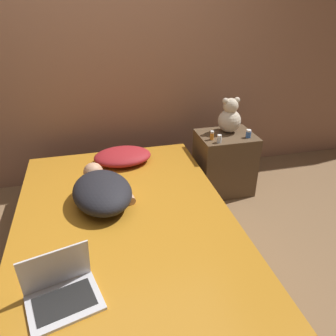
{
  "coord_description": "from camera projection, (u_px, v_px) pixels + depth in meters",
  "views": [
    {
      "loc": [
        -0.13,
        -1.74,
        1.7
      ],
      "look_at": [
        0.36,
        0.26,
        0.58
      ],
      "focal_mm": 35.0,
      "sensor_mm": 36.0,
      "label": 1
    }
  ],
  "objects": [
    {
      "name": "ground_plane",
      "position": [
        128.0,
        263.0,
        2.32
      ],
      "size": [
        12.0,
        12.0,
        0.0
      ],
      "primitive_type": "plane",
      "color": "brown"
    },
    {
      "name": "wall_back",
      "position": [
        98.0,
        43.0,
        2.84
      ],
      "size": [
        8.0,
        0.06,
        2.6
      ],
      "color": "#996B51",
      "rests_on": "ground_plane"
    },
    {
      "name": "bed",
      "position": [
        126.0,
        241.0,
        2.23
      ],
      "size": [
        1.43,
        2.1,
        0.4
      ],
      "color": "brown",
      "rests_on": "ground_plane"
    },
    {
      "name": "nightstand",
      "position": [
        224.0,
        163.0,
        3.06
      ],
      "size": [
        0.5,
        0.41,
        0.57
      ],
      "color": "brown",
      "rests_on": "ground_plane"
    },
    {
      "name": "pillow",
      "position": [
        123.0,
        156.0,
        2.78
      ],
      "size": [
        0.48,
        0.36,
        0.11
      ],
      "color": "maroon",
      "rests_on": "bed"
    },
    {
      "name": "person_lying",
      "position": [
        102.0,
        190.0,
        2.24
      ],
      "size": [
        0.46,
        0.7,
        0.19
      ],
      "rotation": [
        0.0,
        0.0,
        0.14
      ],
      "color": "black",
      "rests_on": "bed"
    },
    {
      "name": "laptop",
      "position": [
        61.0,
        290.0,
        1.54
      ],
      "size": [
        0.39,
        0.33,
        0.26
      ],
      "rotation": [
        0.0,
        0.0,
        0.26
      ],
      "color": "silver",
      "rests_on": "bed"
    },
    {
      "name": "teddy_bear",
      "position": [
        230.0,
        117.0,
        2.92
      ],
      "size": [
        0.21,
        0.21,
        0.32
      ],
      "color": "beige",
      "rests_on": "nightstand"
    },
    {
      "name": "bottle_blue",
      "position": [
        249.0,
        134.0,
        2.85
      ],
      "size": [
        0.04,
        0.04,
        0.07
      ],
      "color": "#3866B2",
      "rests_on": "nightstand"
    },
    {
      "name": "bottle_clear",
      "position": [
        219.0,
        139.0,
        2.75
      ],
      "size": [
        0.04,
        0.04,
        0.07
      ],
      "color": "silver",
      "rests_on": "nightstand"
    },
    {
      "name": "bottle_orange",
      "position": [
        212.0,
        135.0,
        2.8
      ],
      "size": [
        0.03,
        0.03,
        0.08
      ],
      "color": "orange",
      "rests_on": "nightstand"
    }
  ]
}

